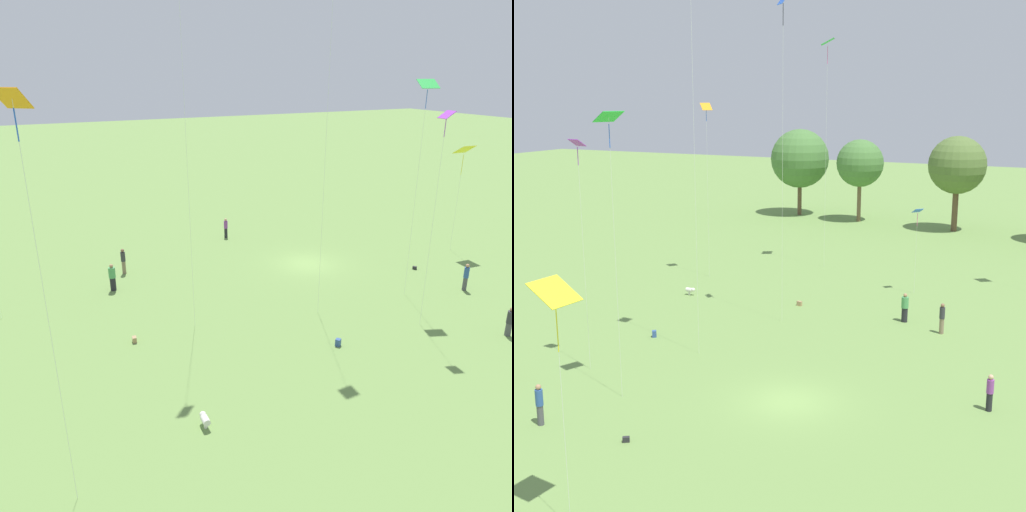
% 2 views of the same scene
% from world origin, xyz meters
% --- Properties ---
extents(ground_plane, '(240.00, 240.00, 0.00)m').
position_xyz_m(ground_plane, '(0.00, 0.00, 0.00)').
color(ground_plane, '#6B8E47').
extents(person_0, '(0.46, 0.46, 1.74)m').
position_xyz_m(person_0, '(8.54, 3.02, 0.89)').
color(person_0, '#232328').
rests_on(person_0, ground_plane).
extents(person_1, '(0.33, 0.33, 1.87)m').
position_xyz_m(person_1, '(-8.73, -6.83, 0.95)').
color(person_1, '#4C4C51').
rests_on(person_1, ground_plane).
extents(person_2, '(0.51, 0.51, 1.86)m').
position_xyz_m(person_2, '(1.63, 14.10, 0.92)').
color(person_2, '#232328').
rests_on(person_2, ground_plane).
extents(person_3, '(0.37, 0.37, 1.88)m').
position_xyz_m(person_3, '(4.24, 12.81, 0.96)').
color(person_3, '#847056').
rests_on(person_3, ground_plane).
extents(person_4, '(0.52, 0.52, 1.70)m').
position_xyz_m(person_4, '(-14.15, -4.19, 0.85)').
color(person_4, '#4C4C51').
rests_on(person_4, ground_plane).
extents(kite_0, '(0.73, 0.65, 11.88)m').
position_xyz_m(kite_0, '(-11.03, -0.77, 10.93)').
color(kite_0, purple).
rests_on(kite_0, ground_plane).
extents(kite_2, '(1.19, 1.35, 8.43)m').
position_xyz_m(kite_2, '(-2.45, -12.16, 7.92)').
color(kite_2, yellow).
rests_on(kite_2, ground_plane).
extents(kite_5, '(0.95, 0.98, 13.39)m').
position_xyz_m(kite_5, '(-15.29, 18.74, 12.37)').
color(kite_5, orange).
rests_on(kite_5, ground_plane).
extents(kite_8, '(1.28, 1.33, 13.29)m').
position_xyz_m(kite_8, '(-7.39, -2.88, 12.60)').
color(kite_8, green).
rests_on(kite_8, ground_plane).
extents(dog_0, '(0.70, 0.32, 0.56)m').
position_xyz_m(dog_0, '(-13.77, 13.50, 0.38)').
color(dog_0, silver).
rests_on(dog_0, ground_plane).
extents(picnic_bag_0, '(0.33, 0.30, 0.23)m').
position_xyz_m(picnic_bag_0, '(-4.45, -6.51, 0.11)').
color(picnic_bag_0, '#262628').
rests_on(picnic_bag_0, ground_plane).
extents(picnic_bag_1, '(0.35, 0.25, 0.31)m').
position_xyz_m(picnic_bag_1, '(-5.73, 14.47, 0.16)').
color(picnic_bag_1, '#A58459').
rests_on(picnic_bag_1, ground_plane).
extents(picnic_bag_2, '(0.36, 0.36, 0.40)m').
position_xyz_m(picnic_bag_2, '(-10.90, 4.86, 0.20)').
color(picnic_bag_2, '#33518C').
rests_on(picnic_bag_2, ground_plane).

